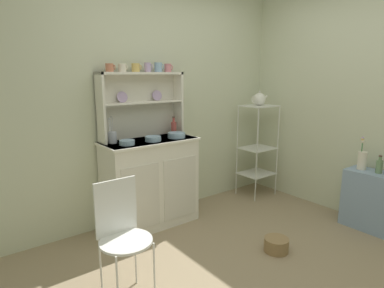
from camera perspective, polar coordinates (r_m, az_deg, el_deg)
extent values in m
plane|color=#998466|center=(2.85, 13.70, -21.30)|extent=(3.84, 3.84, 0.00)
cube|color=beige|center=(3.63, -5.77, 7.21)|extent=(3.84, 0.05, 2.50)
cube|color=beige|center=(3.83, 30.22, 5.90)|extent=(0.05, 3.84, 2.50)
cube|color=white|center=(3.43, -7.24, -6.73)|extent=(0.94, 0.42, 0.91)
cube|color=silver|center=(3.17, -8.79, -9.28)|extent=(0.40, 0.01, 0.63)
cube|color=silver|center=(3.39, -2.05, -7.68)|extent=(0.40, 0.01, 0.63)
cube|color=white|center=(3.32, -7.45, 0.51)|extent=(0.97, 0.45, 0.02)
cube|color=silver|center=(3.44, -9.30, 6.69)|extent=(0.90, 0.02, 0.67)
cube|color=white|center=(3.18, -15.61, 5.97)|extent=(0.02, 0.18, 0.67)
cube|color=white|center=(3.60, -2.48, 7.07)|extent=(0.02, 0.18, 0.67)
cube|color=white|center=(3.37, -8.66, 7.16)|extent=(0.86, 0.16, 0.02)
cube|color=white|center=(3.35, -8.82, 12.07)|extent=(0.90, 0.18, 0.02)
cylinder|color=#B79ECC|center=(3.30, -12.04, 7.99)|extent=(0.11, 0.03, 0.11)
cylinder|color=#B79ECC|center=(3.49, -6.11, 8.39)|extent=(0.11, 0.03, 0.11)
cylinder|color=silver|center=(4.04, 11.18, -2.02)|extent=(0.01, 0.01, 1.17)
cylinder|color=silver|center=(4.34, 14.62, -1.22)|extent=(0.01, 0.01, 1.17)
cylinder|color=silver|center=(4.26, 7.85, -1.18)|extent=(0.01, 0.01, 1.17)
cylinder|color=silver|center=(4.54, 11.35, -0.47)|extent=(0.01, 0.01, 1.17)
cube|color=silver|center=(4.20, 11.60, 6.53)|extent=(0.41, 0.35, 0.01)
cube|color=silver|center=(4.28, 11.29, -0.70)|extent=(0.41, 0.35, 0.01)
cube|color=silver|center=(4.37, 11.11, -5.01)|extent=(0.41, 0.35, 0.01)
cube|color=#849EBC|center=(3.83, 28.55, -8.58)|extent=(0.28, 0.48, 0.60)
cylinder|color=white|center=(2.42, -6.57, -21.42)|extent=(0.01, 0.01, 0.45)
cylinder|color=white|center=(2.52, -15.57, -20.21)|extent=(0.01, 0.01, 0.45)
cylinder|color=white|center=(2.62, -9.80, -18.66)|extent=(0.01, 0.01, 0.45)
cylinder|color=white|center=(2.35, -11.42, -16.24)|extent=(0.36, 0.36, 0.02)
cube|color=white|center=(2.37, -13.10, -10.65)|extent=(0.31, 0.02, 0.40)
cylinder|color=#93754C|center=(3.15, 14.46, -16.61)|extent=(0.22, 0.22, 0.12)
cylinder|color=#C67556|center=(3.21, -14.15, 12.76)|extent=(0.07, 0.07, 0.08)
torus|color=#C67556|center=(3.23, -13.37, 12.85)|extent=(0.01, 0.04, 0.04)
cylinder|color=silver|center=(3.26, -12.06, 12.85)|extent=(0.07, 0.07, 0.08)
torus|color=silver|center=(3.28, -11.31, 12.94)|extent=(0.01, 0.05, 0.05)
cylinder|color=#DBB760|center=(3.33, -9.78, 12.96)|extent=(0.08, 0.08, 0.08)
torus|color=#DBB760|center=(3.35, -9.01, 13.05)|extent=(0.01, 0.05, 0.05)
cylinder|color=#B79ECC|center=(3.39, -7.74, 13.08)|extent=(0.07, 0.07, 0.09)
torus|color=#B79ECC|center=(3.41, -7.10, 13.17)|extent=(0.01, 0.05, 0.05)
cylinder|color=#8EB2D1|center=(3.46, -5.88, 13.13)|extent=(0.08, 0.08, 0.09)
torus|color=#8EB2D1|center=(3.48, -5.16, 13.22)|extent=(0.01, 0.05, 0.05)
cylinder|color=#D17A84|center=(3.52, -4.22, 13.06)|extent=(0.07, 0.07, 0.08)
torus|color=#D17A84|center=(3.55, -3.59, 13.13)|extent=(0.01, 0.05, 0.05)
cylinder|color=#8EB2D1|center=(3.11, -11.24, 0.27)|extent=(0.14, 0.14, 0.05)
cylinder|color=#8EB2D1|center=(3.25, -6.79, 0.92)|extent=(0.16, 0.16, 0.05)
cylinder|color=#8EB2D1|center=(3.40, -2.70, 1.55)|extent=(0.18, 0.18, 0.06)
cylinder|color=#B74C47|center=(3.56, -3.19, 2.70)|extent=(0.06, 0.06, 0.14)
cylinder|color=#B74C47|center=(3.55, -3.21, 4.20)|extent=(0.03, 0.03, 0.05)
cylinder|color=#4C382D|center=(3.54, -3.21, 4.69)|extent=(0.03, 0.03, 0.01)
cylinder|color=#B2B7C6|center=(3.21, -13.68, 1.10)|extent=(0.08, 0.08, 0.11)
cylinder|color=silver|center=(3.21, -14.06, 2.51)|extent=(0.03, 0.02, 0.18)
ellipsoid|color=silver|center=(3.20, -14.15, 4.20)|extent=(0.02, 0.01, 0.01)
cylinder|color=silver|center=(3.19, -14.13, 2.53)|extent=(0.01, 0.03, 0.19)
ellipsoid|color=silver|center=(3.17, -14.22, 4.33)|extent=(0.02, 0.01, 0.01)
cylinder|color=silver|center=(3.22, -13.78, 2.72)|extent=(0.03, 0.02, 0.20)
ellipsoid|color=silver|center=(3.21, -13.87, 4.59)|extent=(0.02, 0.01, 0.01)
sphere|color=white|center=(4.19, 11.64, 7.65)|extent=(0.15, 0.15, 0.15)
sphere|color=silver|center=(4.18, 11.69, 8.84)|extent=(0.02, 0.02, 0.02)
cylinder|color=white|center=(4.27, 12.60, 7.85)|extent=(0.09, 0.02, 0.07)
torus|color=white|center=(4.12, 10.83, 7.62)|extent=(0.01, 0.10, 0.10)
cylinder|color=silver|center=(3.77, 27.49, -2.57)|extent=(0.09, 0.09, 0.19)
cylinder|color=#4C844C|center=(3.75, 27.53, -0.52)|extent=(0.00, 0.01, 0.12)
sphere|color=silver|center=(3.74, 27.62, 0.39)|extent=(0.04, 0.04, 0.04)
cylinder|color=#4C844C|center=(3.74, 27.45, -0.35)|extent=(0.00, 0.01, 0.15)
sphere|color=#DBB760|center=(3.73, 27.56, 0.76)|extent=(0.03, 0.03, 0.03)
cylinder|color=#4C844C|center=(3.74, 27.46, -0.27)|extent=(0.00, 0.01, 0.16)
sphere|color=#B79ECC|center=(3.73, 27.58, 0.92)|extent=(0.03, 0.03, 0.03)
cylinder|color=#6B8C60|center=(3.71, 29.79, -3.46)|extent=(0.06, 0.06, 0.13)
cylinder|color=#6B8C60|center=(3.69, 29.92, -2.20)|extent=(0.03, 0.03, 0.04)
cylinder|color=#4C382D|center=(3.69, 29.96, -1.82)|extent=(0.03, 0.03, 0.01)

